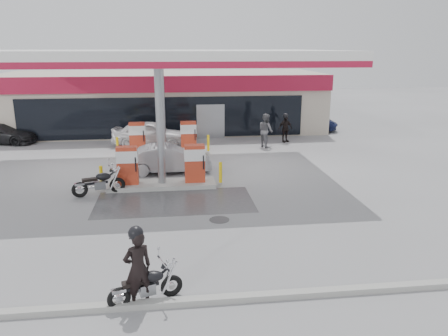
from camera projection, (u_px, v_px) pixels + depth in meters
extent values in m
plane|color=gray|center=(162.00, 202.00, 16.69)|extent=(90.00, 90.00, 0.00)
cube|color=#4C4C4F|center=(175.00, 202.00, 16.75)|extent=(6.00, 3.00, 0.00)
cylinder|color=#38383A|center=(219.00, 220.00, 15.01)|extent=(0.70, 0.70, 0.01)
cube|color=gray|center=(157.00, 304.00, 9.98)|extent=(28.00, 0.25, 0.15)
cube|color=#B5AB98|center=(164.00, 101.00, 31.46)|extent=(22.00, 8.00, 4.00)
cube|color=black|center=(164.00, 118.00, 27.77)|extent=(18.00, 0.10, 2.60)
cube|color=maroon|center=(162.00, 84.00, 27.14)|extent=(22.00, 0.25, 1.00)
cube|color=navy|center=(273.00, 83.00, 27.91)|extent=(3.50, 0.12, 0.80)
cube|color=gray|center=(211.00, 122.00, 28.16)|extent=(1.80, 0.14, 2.20)
cube|color=silver|center=(159.00, 57.00, 20.06)|extent=(16.00, 10.00, 0.60)
cube|color=maroon|center=(156.00, 65.00, 15.37)|extent=(16.00, 0.12, 0.24)
cube|color=maroon|center=(161.00, 58.00, 24.84)|extent=(16.00, 0.12, 0.24)
cylinder|color=gray|center=(160.00, 127.00, 17.91)|extent=(0.32, 0.32, 5.00)
cylinder|color=gray|center=(162.00, 107.00, 23.65)|extent=(0.32, 0.32, 5.00)
cube|color=#9E9E99|center=(162.00, 184.00, 18.58)|extent=(4.50, 1.30, 0.18)
cube|color=#AE341D|center=(128.00, 165.00, 18.18)|extent=(0.85, 0.48, 1.60)
cube|color=#AE341D|center=(195.00, 163.00, 18.51)|extent=(0.85, 0.48, 1.60)
cube|color=silver|center=(127.00, 156.00, 18.07)|extent=(0.88, 0.52, 0.50)
cube|color=silver|center=(195.00, 154.00, 18.40)|extent=(0.88, 0.52, 0.50)
cylinder|color=yellow|center=(101.00, 176.00, 18.17)|extent=(0.14, 0.14, 0.90)
cylinder|color=yellow|center=(220.00, 172.00, 18.75)|extent=(0.14, 0.14, 0.90)
cube|color=#9E9E99|center=(164.00, 152.00, 24.32)|extent=(4.50, 1.30, 0.18)
cube|color=#AE341D|center=(137.00, 137.00, 23.92)|extent=(0.85, 0.48, 1.60)
cube|color=#AE341D|center=(188.00, 136.00, 24.25)|extent=(0.85, 0.48, 1.60)
cube|color=silver|center=(137.00, 130.00, 23.81)|extent=(0.88, 0.52, 0.50)
cube|color=silver|center=(188.00, 129.00, 24.14)|extent=(0.88, 0.52, 0.50)
cylinder|color=yellow|center=(117.00, 145.00, 23.90)|extent=(0.14, 0.14, 0.90)
cylinder|color=yellow|center=(208.00, 143.00, 24.49)|extent=(0.14, 0.14, 0.90)
torus|color=black|center=(172.00, 286.00, 10.35)|extent=(0.56, 0.30, 0.54)
torus|color=black|center=(119.00, 299.00, 9.83)|extent=(0.56, 0.30, 0.54)
cube|color=gray|center=(147.00, 289.00, 10.09)|extent=(0.41, 0.32, 0.27)
cube|color=black|center=(141.00, 287.00, 10.00)|extent=(0.80, 0.35, 0.07)
ellipsoid|color=black|center=(153.00, 276.00, 10.07)|extent=(0.57, 0.44, 0.25)
cube|color=black|center=(133.00, 283.00, 9.89)|extent=(0.54, 0.37, 0.09)
cylinder|color=silver|center=(163.00, 263.00, 10.11)|extent=(0.25, 0.66, 0.03)
sphere|color=silver|center=(168.00, 266.00, 10.18)|extent=(0.16, 0.16, 0.16)
cylinder|color=silver|center=(127.00, 294.00, 10.03)|extent=(0.80, 0.33, 0.07)
imported|color=black|center=(138.00, 268.00, 9.85)|extent=(0.79, 0.68, 1.83)
torus|color=black|center=(117.00, 185.00, 17.76)|extent=(0.65, 0.34, 0.64)
torus|color=black|center=(80.00, 190.00, 17.17)|extent=(0.65, 0.34, 0.64)
cube|color=gray|center=(100.00, 185.00, 17.46)|extent=(0.48, 0.37, 0.32)
cube|color=black|center=(96.00, 183.00, 17.37)|extent=(0.95, 0.39, 0.09)
ellipsoid|color=black|center=(103.00, 177.00, 17.43)|extent=(0.67, 0.51, 0.30)
cube|color=black|center=(90.00, 180.00, 17.23)|extent=(0.64, 0.42, 0.11)
cylinder|color=silver|center=(111.00, 168.00, 17.47)|extent=(0.28, 0.78, 0.04)
sphere|color=silver|center=(114.00, 171.00, 17.56)|extent=(0.19, 0.19, 0.19)
cylinder|color=silver|center=(86.00, 188.00, 17.40)|extent=(0.94, 0.37, 0.09)
imported|color=silver|center=(150.00, 133.00, 26.15)|extent=(4.68, 2.44, 1.52)
imported|color=#5D5D62|center=(266.00, 130.00, 25.74)|extent=(1.06, 1.18, 1.99)
imported|color=#94959B|center=(168.00, 159.00, 20.57)|extent=(4.05, 1.54, 1.32)
imported|color=black|center=(2.00, 133.00, 26.83)|extent=(4.61, 2.76, 1.25)
imported|color=navy|center=(304.00, 121.00, 30.96)|extent=(5.02, 3.26, 1.28)
imported|color=black|center=(285.00, 129.00, 27.10)|extent=(1.08, 0.74, 1.70)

